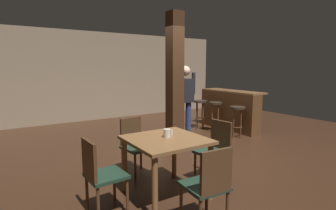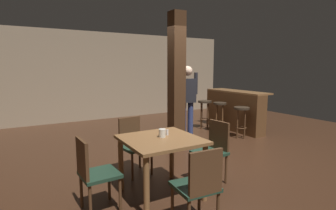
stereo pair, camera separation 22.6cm
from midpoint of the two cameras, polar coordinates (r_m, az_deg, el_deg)
The scene contains 15 objects.
ground_plane at distance 5.29m, azimuth 8.30°, elevation -10.52°, with size 10.80×10.80×0.00m, color #382114.
wall_back at distance 8.98m, azimuth -9.74°, elevation 6.26°, with size 8.00×0.10×2.80m, color gray.
pillar at distance 5.43m, azimuth 3.06°, elevation 5.14°, with size 0.28×0.28×2.80m, color #422816.
dining_table at distance 3.46m, azimuth 0.37°, elevation -9.33°, with size 0.96×0.96×0.78m.
chair_south at distance 2.83m, azimuth 9.12°, elevation -16.70°, with size 0.45×0.45×0.89m.
chair_west at distance 3.20m, azimuth -14.00°, elevation -13.81°, with size 0.44×0.44×0.89m.
chair_north at distance 4.22m, azimuth -6.00°, elevation -8.14°, with size 0.47×0.47×0.89m.
chair_east at distance 4.00m, azimuth 11.41°, elevation -9.20°, with size 0.46×0.46×0.89m.
napkin_cup at distance 3.46m, azimuth 0.62°, elevation -6.14°, with size 0.09×0.09×0.11m, color silver.
salt_shaker at distance 3.57m, azimuth 1.67°, elevation -6.00°, with size 0.03×0.03×0.07m, color silver.
standing_person at distance 5.61m, azimuth 5.33°, elevation 1.13°, with size 0.47×0.28×1.72m.
bar_counter at distance 7.34m, azimuth 15.04°, elevation -1.07°, with size 0.56×1.87×1.06m.
bar_stool_near at distance 6.52m, azimuth 16.65°, elevation -2.02°, with size 0.37×0.37×0.75m.
bar_stool_mid at distance 6.99m, azimuth 12.09°, elevation -1.10°, with size 0.34×0.34×0.78m.
bar_stool_far at distance 7.30m, azimuth 8.87°, elevation -0.52°, with size 0.38×0.38×0.78m.
Camera 2 is at (-3.04, -3.97, 1.70)m, focal length 28.00 mm.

